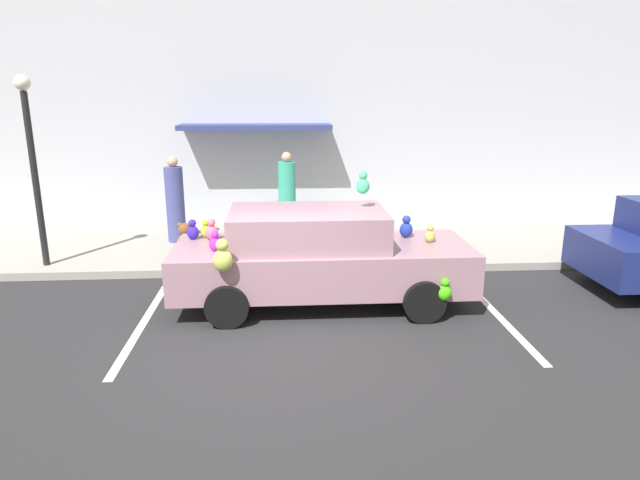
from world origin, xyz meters
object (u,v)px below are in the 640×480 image
at_px(pedestrian_walking_past, 287,196).
at_px(street_lamp_post, 31,151).
at_px(pedestrian_near_shopfront, 175,203).
at_px(plush_covered_car, 318,256).
at_px(teddy_bear_on_sidewalk, 185,240).

bearing_deg(pedestrian_walking_past, street_lamp_post, -154.76).
height_order(street_lamp_post, pedestrian_near_shopfront, street_lamp_post).
bearing_deg(plush_covered_car, pedestrian_walking_past, 96.47).
height_order(plush_covered_car, street_lamp_post, street_lamp_post).
bearing_deg(pedestrian_walking_past, teddy_bear_on_sidewalk, -140.78).
relative_size(pedestrian_near_shopfront, pedestrian_walking_past, 0.99).
xyz_separation_m(teddy_bear_on_sidewalk, street_lamp_post, (-2.55, -0.49, 1.85)).
distance_m(pedestrian_near_shopfront, pedestrian_walking_past, 2.51).
bearing_deg(plush_covered_car, street_lamp_post, 159.29).
distance_m(teddy_bear_on_sidewalk, pedestrian_near_shopfront, 1.30).
distance_m(teddy_bear_on_sidewalk, pedestrian_walking_past, 2.73).
bearing_deg(street_lamp_post, pedestrian_walking_past, 25.24).
bearing_deg(plush_covered_car, pedestrian_near_shopfront, 129.51).
xyz_separation_m(plush_covered_car, teddy_bear_on_sidewalk, (-2.53, 2.41, -0.33)).
xyz_separation_m(plush_covered_car, pedestrian_near_shopfront, (-2.91, 3.52, 0.21)).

